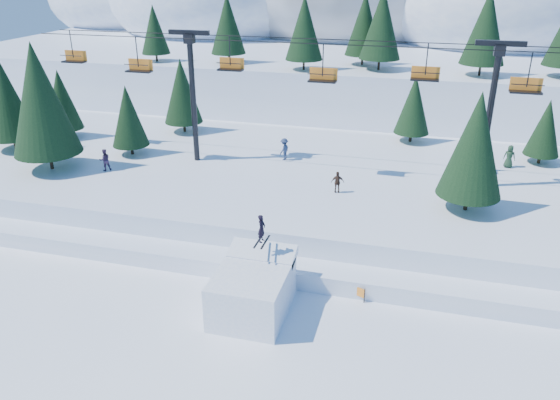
% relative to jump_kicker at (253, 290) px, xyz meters
% --- Properties ---
extents(ground, '(160.00, 160.00, 0.00)m').
position_rel_jump_kicker_xyz_m(ground, '(-0.70, -2.42, -1.38)').
color(ground, white).
rests_on(ground, ground).
extents(mid_shelf, '(70.00, 22.00, 2.50)m').
position_rel_jump_kicker_xyz_m(mid_shelf, '(-0.70, 15.58, -0.13)').
color(mid_shelf, white).
rests_on(mid_shelf, ground).
extents(berm, '(70.00, 6.00, 1.10)m').
position_rel_jump_kicker_xyz_m(berm, '(-0.70, 5.58, -0.83)').
color(berm, white).
rests_on(berm, ground).
extents(mountain_ridge, '(119.00, 60.00, 26.46)m').
position_rel_jump_kicker_xyz_m(mountain_ridge, '(-5.78, 70.95, 8.26)').
color(mountain_ridge, white).
rests_on(mountain_ridge, ground).
extents(jump_kicker, '(3.77, 5.14, 5.16)m').
position_rel_jump_kicker_xyz_m(jump_kicker, '(0.00, 0.00, 0.00)').
color(jump_kicker, white).
rests_on(jump_kicker, ground).
extents(chairlift, '(46.12, 3.21, 10.28)m').
position_rel_jump_kicker_xyz_m(chairlift, '(0.05, 15.62, 7.94)').
color(chairlift, black).
rests_on(chairlift, mid_shelf).
extents(conifer_stand, '(63.64, 18.51, 9.79)m').
position_rel_jump_kicker_xyz_m(conifer_stand, '(2.35, 15.63, 5.67)').
color(conifer_stand, black).
rests_on(conifer_stand, mid_shelf).
extents(distant_skiers, '(31.47, 9.73, 1.82)m').
position_rel_jump_kicker_xyz_m(distant_skiers, '(-0.99, 15.84, 2.00)').
color(distant_skiers, '#1D3622').
rests_on(distant_skiers, mid_shelf).
extents(banner_near, '(2.62, 1.20, 0.90)m').
position_rel_jump_kicker_xyz_m(banner_near, '(4.48, 2.97, -0.84)').
color(banner_near, black).
rests_on(banner_near, ground).
extents(banner_far, '(2.79, 0.67, 0.90)m').
position_rel_jump_kicker_xyz_m(banner_far, '(8.29, 4.20, -0.84)').
color(banner_far, black).
rests_on(banner_far, ground).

